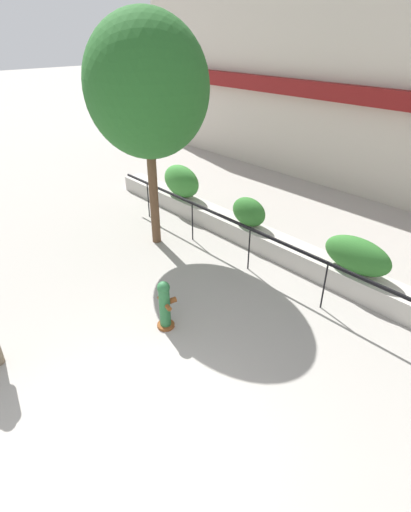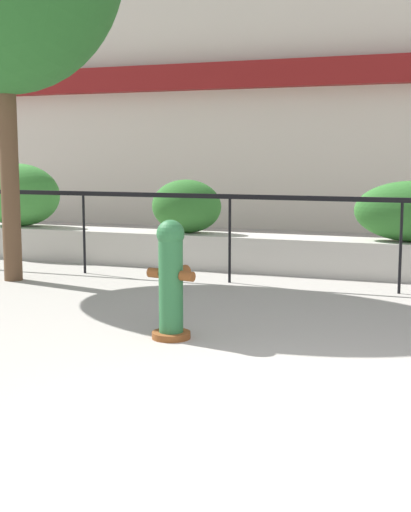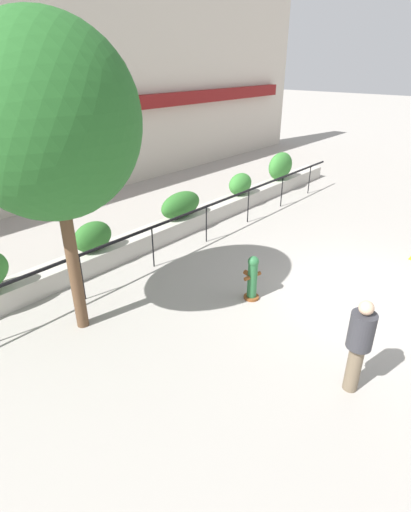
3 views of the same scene
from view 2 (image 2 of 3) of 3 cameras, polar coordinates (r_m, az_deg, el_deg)
ground_plane at (r=4.19m, az=8.84°, el=-15.22°), size 120.00×120.00×0.00m
planter_wall_low at (r=9.91m, az=15.84°, el=-0.33°), size 18.00×0.70×0.50m
fence_railing_segment at (r=8.73m, az=15.45°, el=3.65°), size 15.00×0.05×1.15m
hedge_bush_0 at (r=11.96m, az=-14.76°, el=4.75°), size 1.51×0.70×1.01m
hedge_bush_1 at (r=10.56m, az=-1.55°, el=4.00°), size 1.08×0.58×0.79m
fire_hydrant at (r=6.40m, az=-2.77°, el=-1.79°), size 0.48×0.46×1.08m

